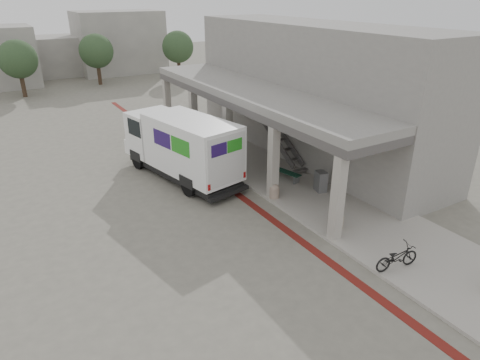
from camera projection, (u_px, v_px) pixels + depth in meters
ground at (237, 215)px, 17.67m from camera, size 120.00×120.00×0.00m
bike_lane_stripe at (234, 191)px, 19.71m from camera, size 0.35×40.00×0.01m
sidewalk at (313, 192)px, 19.52m from camera, size 4.40×28.00×0.12m
transit_building at (304, 94)px, 23.02m from camera, size 7.60×17.00×7.00m
distant_backdrop at (34, 53)px, 43.41m from camera, size 28.00×10.00×6.50m
tree_left at (18, 59)px, 36.02m from camera, size 3.20×3.20×4.80m
tree_mid at (96, 51)px, 40.86m from camera, size 3.20×3.20×4.80m
tree_right at (178, 47)px, 43.83m from camera, size 3.20×3.20×4.80m
fedex_truck at (181, 145)px, 20.57m from camera, size 3.62×7.63×3.13m
bench at (284, 173)px, 20.63m from camera, size 0.80×1.82×0.42m
bollard_near at (338, 220)px, 16.37m from camera, size 0.43×0.43×0.64m
bollard_far at (274, 191)px, 18.75m from camera, size 0.44×0.44×0.65m
utility_cabinet at (321, 181)px, 19.32m from camera, size 0.55×0.65×0.94m
bicycle_black at (397, 257)px, 13.90m from camera, size 1.69×0.81×0.85m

